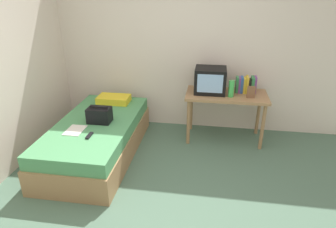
{
  "coord_description": "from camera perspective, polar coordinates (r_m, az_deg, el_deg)",
  "views": [
    {
      "loc": [
        0.46,
        -2.5,
        2.18
      ],
      "look_at": [
        -0.09,
        1.02,
        0.59
      ],
      "focal_mm": 31.33,
      "sensor_mm": 36.0,
      "label": 1
    }
  ],
  "objects": [
    {
      "name": "bed",
      "position": [
        4.12,
        -13.6,
        -4.63
      ],
      "size": [
        1.0,
        2.0,
        0.5
      ],
      "color": "#9E754C",
      "rests_on": "ground"
    },
    {
      "name": "pillow",
      "position": [
        4.59,
        -10.51,
        2.84
      ],
      "size": [
        0.48,
        0.3,
        0.1
      ],
      "primitive_type": "cube",
      "color": "yellow",
      "rests_on": "bed"
    },
    {
      "name": "remote_dark",
      "position": [
        3.65,
        -15.05,
        -4.07
      ],
      "size": [
        0.04,
        0.16,
        0.02
      ],
      "primitive_type": "cube",
      "color": "black",
      "rests_on": "bed"
    },
    {
      "name": "ground_plane",
      "position": [
        3.34,
        -1.25,
        -16.61
      ],
      "size": [
        8.0,
        8.0,
        0.0
      ],
      "primitive_type": "plane",
      "color": "#4C6B56"
    },
    {
      "name": "magazine",
      "position": [
        3.84,
        -17.64,
        -3.03
      ],
      "size": [
        0.21,
        0.29,
        0.01
      ],
      "primitive_type": "cube",
      "color": "white",
      "rests_on": "bed"
    },
    {
      "name": "desk",
      "position": [
        4.35,
        11.23,
        2.76
      ],
      "size": [
        1.16,
        0.6,
        0.73
      ],
      "color": "#9E754C",
      "rests_on": "ground"
    },
    {
      "name": "wall_back",
      "position": [
        4.6,
        3.02,
        13.0
      ],
      "size": [
        5.2,
        0.1,
        2.6
      ],
      "primitive_type": "cube",
      "color": "beige",
      "rests_on": "ground"
    },
    {
      "name": "handbag",
      "position": [
        3.95,
        -13.2,
        -0.19
      ],
      "size": [
        0.3,
        0.2,
        0.22
      ],
      "color": "black",
      "rests_on": "bed"
    },
    {
      "name": "book_row",
      "position": [
        4.4,
        14.91,
        5.5
      ],
      "size": [
        0.29,
        0.17,
        0.24
      ],
      "color": "#337F47",
      "rests_on": "desk"
    },
    {
      "name": "picture_frame",
      "position": [
        4.21,
        15.86,
        4.12
      ],
      "size": [
        0.11,
        0.02,
        0.17
      ],
      "primitive_type": "cube",
      "color": "brown",
      "rests_on": "desk"
    },
    {
      "name": "water_bottle",
      "position": [
        4.17,
        12.22,
        4.83
      ],
      "size": [
        0.08,
        0.08,
        0.24
      ],
      "primitive_type": "cylinder",
      "color": "green",
      "rests_on": "desk"
    },
    {
      "name": "tv",
      "position": [
        4.29,
        8.22,
        6.52
      ],
      "size": [
        0.44,
        0.39,
        0.36
      ],
      "color": "black",
      "rests_on": "desk"
    }
  ]
}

